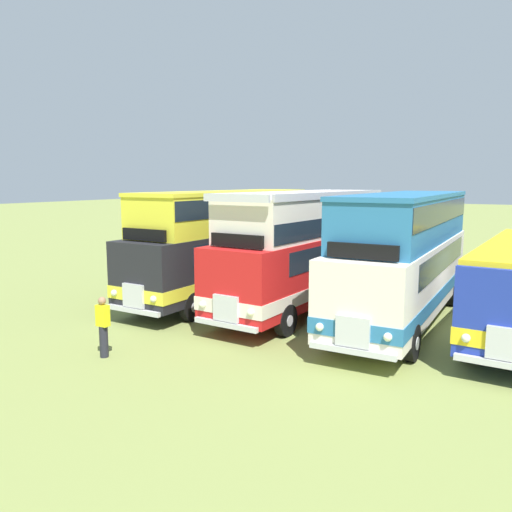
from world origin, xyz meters
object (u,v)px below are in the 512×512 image
(bus_first_in_row, at_px, (226,239))
(marshal_person, at_px, (103,326))
(bus_second_in_row, at_px, (306,248))
(bus_third_in_row, at_px, (405,252))

(bus_first_in_row, xyz_separation_m, marshal_person, (1.16, -8.09, -1.59))
(bus_first_in_row, distance_m, marshal_person, 8.32)
(bus_first_in_row, relative_size, marshal_person, 6.29)
(bus_second_in_row, distance_m, bus_third_in_row, 3.77)
(bus_third_in_row, bearing_deg, marshal_person, -129.42)
(bus_third_in_row, bearing_deg, bus_first_in_row, 177.64)
(bus_second_in_row, bearing_deg, marshal_person, -108.43)
(bus_second_in_row, distance_m, marshal_person, 8.42)
(bus_first_in_row, bearing_deg, bus_third_in_row, -2.36)
(bus_third_in_row, distance_m, marshal_person, 10.19)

